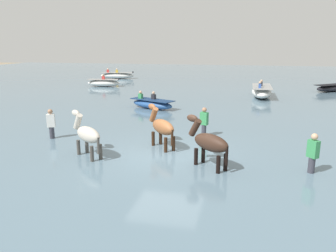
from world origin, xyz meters
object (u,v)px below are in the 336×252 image
(boat_far_offshore, at_px, (262,92))
(person_onlooker_left, at_px, (204,125))
(horse_flank_dark_bay, at_px, (209,144))
(person_wading_mid, at_px, (51,127))
(horse_lead_chestnut, at_px, (162,128))
(boat_far_inshore, at_px, (104,83))
(person_onlooker_right, at_px, (312,158))
(boat_distant_west, at_px, (117,75))
(boat_near_starboard, at_px, (152,104))
(boat_mid_outer, at_px, (332,88))
(horse_trailing_pinto, at_px, (87,135))

(boat_far_offshore, xyz_separation_m, person_onlooker_left, (-2.85, -11.79, 0.07))
(horse_flank_dark_bay, height_order, person_wading_mid, horse_flank_dark_bay)
(person_wading_mid, distance_m, person_onlooker_left, 6.39)
(horse_lead_chestnut, distance_m, boat_far_inshore, 19.89)
(horse_flank_dark_bay, relative_size, boat_far_inshore, 0.62)
(person_wading_mid, xyz_separation_m, person_onlooker_right, (9.84, -1.62, 0.00))
(boat_distant_west, xyz_separation_m, person_onlooker_right, (16.64, -25.98, 0.12))
(boat_distant_west, xyz_separation_m, person_onlooker_left, (12.93, -22.54, 0.12))
(horse_flank_dark_bay, xyz_separation_m, boat_near_starboard, (-4.48, 9.19, -0.48))
(boat_near_starboard, bearing_deg, boat_distant_west, 118.02)
(horse_flank_dark_bay, bearing_deg, boat_mid_outer, 67.93)
(horse_lead_chestnut, distance_m, horse_flank_dark_bay, 2.55)
(boat_near_starboard, bearing_deg, horse_trailing_pinto, -88.29)
(person_onlooker_left, bearing_deg, boat_distant_west, 119.83)
(horse_lead_chestnut, xyz_separation_m, boat_far_offshore, (4.19, 13.80, -0.36))
(person_onlooker_left, distance_m, person_onlooker_right, 5.06)
(boat_near_starboard, height_order, person_wading_mid, person_wading_mid)
(horse_trailing_pinto, bearing_deg, person_onlooker_right, 1.16)
(boat_distant_west, bearing_deg, person_wading_mid, -74.40)
(boat_distant_west, height_order, person_onlooker_right, person_onlooker_right)
(person_onlooker_left, bearing_deg, boat_far_offshore, 76.43)
(horse_flank_dark_bay, relative_size, boat_near_starboard, 0.63)
(boat_mid_outer, relative_size, person_wading_mid, 1.98)
(boat_mid_outer, height_order, boat_far_inshore, boat_far_inshore)
(boat_mid_outer, height_order, boat_distant_west, boat_distant_west)
(horse_lead_chestnut, xyz_separation_m, person_onlooker_right, (5.05, -1.43, -0.29))
(horse_lead_chestnut, height_order, person_wading_mid, horse_lead_chestnut)
(boat_distant_west, distance_m, boat_near_starboard, 19.27)
(boat_mid_outer, distance_m, person_onlooker_right, 20.37)
(horse_lead_chestnut, distance_m, person_wading_mid, 4.80)
(horse_trailing_pinto, distance_m, boat_near_starboard, 9.13)
(horse_trailing_pinto, height_order, boat_far_inshore, horse_trailing_pinto)
(horse_lead_chestnut, relative_size, boat_far_inshore, 0.62)
(person_wading_mid, bearing_deg, person_onlooker_right, -9.36)
(boat_far_offshore, height_order, boat_far_inshore, boat_far_offshore)
(horse_trailing_pinto, bearing_deg, boat_far_offshore, 67.26)
(boat_distant_west, bearing_deg, boat_mid_outer, -16.07)
(horse_lead_chestnut, relative_size, person_onlooker_left, 1.20)
(horse_lead_chestnut, relative_size, person_wading_mid, 1.20)
(boat_mid_outer, distance_m, boat_distant_west, 22.51)
(horse_lead_chestnut, relative_size, horse_trailing_pinto, 1.01)
(boat_far_offshore, relative_size, person_wading_mid, 2.57)
(boat_mid_outer, height_order, boat_near_starboard, boat_near_starboard)
(person_onlooker_left, xyz_separation_m, person_onlooker_right, (3.72, -3.44, 0.00))
(person_onlooker_right, bearing_deg, horse_flank_dark_bay, -175.97)
(horse_flank_dark_bay, relative_size, person_wading_mid, 1.21)
(boat_distant_west, height_order, boat_far_inshore, boat_distant_west)
(boat_near_starboard, distance_m, boat_far_inshore, 12.20)
(horse_flank_dark_bay, bearing_deg, horse_lead_chestnut, 139.73)
(boat_far_inshore, bearing_deg, boat_far_offshore, -13.40)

